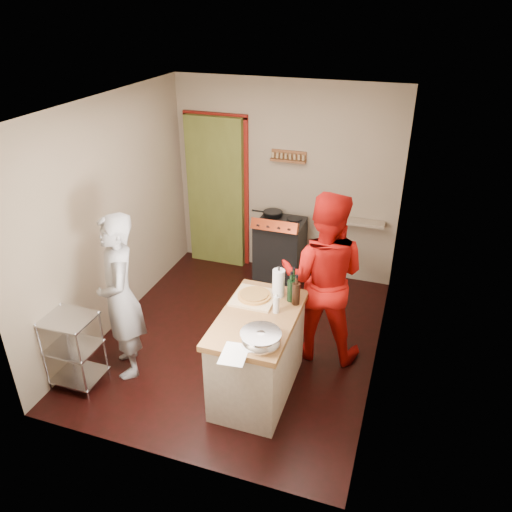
{
  "coord_description": "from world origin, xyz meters",
  "views": [
    {
      "loc": [
        1.64,
        -4.3,
        3.49
      ],
      "look_at": [
        0.19,
        0.0,
        1.1
      ],
      "focal_mm": 35.0,
      "sensor_mm": 36.0,
      "label": 1
    }
  ],
  "objects_px": {
    "person_stripe": "(120,297)",
    "person_red": "(323,277)",
    "wire_shelving": "(73,348)",
    "island": "(258,352)",
    "stove": "(280,250)"
  },
  "relations": [
    {
      "from": "wire_shelving",
      "to": "person_stripe",
      "type": "height_order",
      "value": "person_stripe"
    },
    {
      "from": "person_red",
      "to": "stove",
      "type": "bearing_deg",
      "value": -60.83
    },
    {
      "from": "stove",
      "to": "person_stripe",
      "type": "xyz_separation_m",
      "value": [
        -0.97,
        -2.26,
        0.42
      ]
    },
    {
      "from": "stove",
      "to": "island",
      "type": "bearing_deg",
      "value": -79.18
    },
    {
      "from": "person_stripe",
      "to": "person_red",
      "type": "bearing_deg",
      "value": 80.25
    },
    {
      "from": "stove",
      "to": "person_stripe",
      "type": "distance_m",
      "value": 2.49
    },
    {
      "from": "wire_shelving",
      "to": "island",
      "type": "xyz_separation_m",
      "value": [
        1.74,
        0.48,
        0.03
      ]
    },
    {
      "from": "wire_shelving",
      "to": "person_red",
      "type": "xyz_separation_m",
      "value": [
        2.17,
        1.28,
        0.49
      ]
    },
    {
      "from": "stove",
      "to": "wire_shelving",
      "type": "xyz_separation_m",
      "value": [
        -1.33,
        -2.62,
        -0.01
      ]
    },
    {
      "from": "person_stripe",
      "to": "person_red",
      "type": "distance_m",
      "value": 2.03
    },
    {
      "from": "wire_shelving",
      "to": "person_stripe",
      "type": "relative_size",
      "value": 0.46
    },
    {
      "from": "stove",
      "to": "person_red",
      "type": "xyz_separation_m",
      "value": [
        0.84,
        -1.34,
        0.48
      ]
    },
    {
      "from": "stove",
      "to": "person_red",
      "type": "relative_size",
      "value": 0.54
    },
    {
      "from": "island",
      "to": "person_stripe",
      "type": "relative_size",
      "value": 0.76
    },
    {
      "from": "person_red",
      "to": "person_stripe",
      "type": "bearing_deg",
      "value": 23.91
    }
  ]
}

